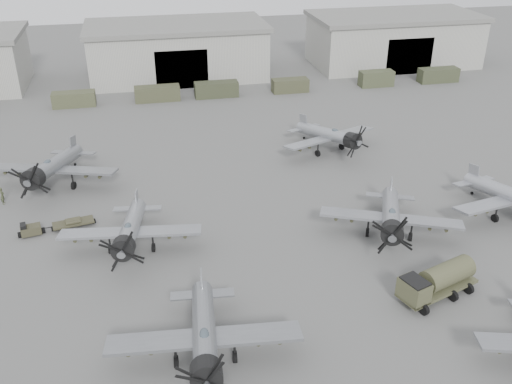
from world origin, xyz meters
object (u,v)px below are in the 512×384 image
at_px(aircraft_near_1, 204,338).
at_px(tug_trailer, 47,227).
at_px(aircraft_far_0, 51,168).
at_px(ground_crew, 2,196).
at_px(aircraft_mid_1, 130,231).
at_px(aircraft_mid_2, 391,217).
at_px(fuel_tanker, 438,280).
at_px(aircraft_far_1, 331,136).

relative_size(aircraft_near_1, tug_trailer, 1.97).
distance_m(aircraft_far_0, ground_crew, 5.40).
bearing_deg(aircraft_far_0, aircraft_mid_1, -43.48).
bearing_deg(aircraft_mid_2, tug_trailer, -170.47).
distance_m(aircraft_near_1, tug_trailer, 22.80).
bearing_deg(fuel_tanker, aircraft_far_1, 69.01).
bearing_deg(aircraft_mid_1, aircraft_far_1, 43.17).
height_order(fuel_tanker, tug_trailer, fuel_tanker).
xyz_separation_m(aircraft_mid_1, ground_crew, (-12.27, 11.50, -1.28)).
bearing_deg(fuel_tanker, tug_trailer, 132.85).
relative_size(aircraft_near_1, ground_crew, 7.04).
relative_size(fuel_tanker, tug_trailer, 1.09).
xyz_separation_m(fuel_tanker, tug_trailer, (-29.98, 15.87, -1.00)).
xyz_separation_m(aircraft_mid_1, tug_trailer, (-7.42, 5.05, -1.71)).
bearing_deg(ground_crew, fuel_tanker, -123.97).
height_order(aircraft_far_0, ground_crew, aircraft_far_0).
bearing_deg(aircraft_mid_1, aircraft_mid_2, 1.51).
bearing_deg(tug_trailer, aircraft_near_1, -69.50).
bearing_deg(aircraft_far_1, ground_crew, 167.08).
distance_m(tug_trailer, ground_crew, 8.08).
height_order(aircraft_near_1, aircraft_far_1, aircraft_near_1).
bearing_deg(aircraft_far_1, tug_trailer, 179.49).
height_order(aircraft_far_0, aircraft_far_1, aircraft_far_0).
height_order(aircraft_near_1, aircraft_mid_2, aircraft_near_1).
height_order(aircraft_mid_2, ground_crew, aircraft_mid_2).
bearing_deg(aircraft_far_0, aircraft_near_1, -49.17).
distance_m(aircraft_far_0, tug_trailer, 8.99).
relative_size(aircraft_near_1, fuel_tanker, 1.81).
distance_m(aircraft_far_0, aircraft_far_1, 31.15).
distance_m(aircraft_mid_1, tug_trailer, 9.14).
distance_m(aircraft_mid_2, ground_crew, 37.42).
relative_size(aircraft_far_1, tug_trailer, 1.85).
relative_size(aircraft_far_0, tug_trailer, 2.04).
bearing_deg(ground_crew, aircraft_far_0, -64.67).
height_order(aircraft_far_0, tug_trailer, aircraft_far_0).
bearing_deg(aircraft_mid_1, aircraft_far_0, 126.81).
bearing_deg(tug_trailer, aircraft_mid_2, -25.21).
bearing_deg(tug_trailer, aircraft_far_1, 9.47).
xyz_separation_m(aircraft_near_1, aircraft_mid_2, (17.95, 11.82, -0.04)).
relative_size(aircraft_near_1, aircraft_mid_2, 1.05).
distance_m(aircraft_near_1, aircraft_mid_2, 21.49).
bearing_deg(ground_crew, aircraft_near_1, -148.40).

